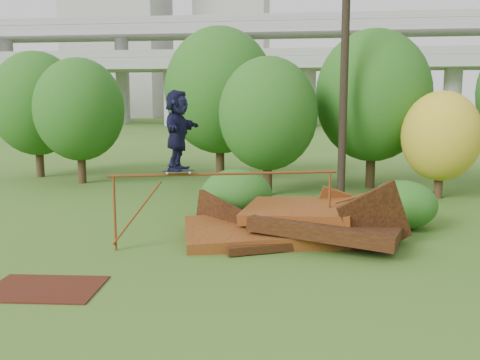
# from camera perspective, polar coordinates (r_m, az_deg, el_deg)

# --- Properties ---
(ground) EXTENTS (240.00, 240.00, 0.00)m
(ground) POSITION_cam_1_polar(r_m,az_deg,el_deg) (11.11, 2.72, -9.82)
(ground) COLOR #2D5116
(ground) RESTS_ON ground
(scrap_pile) EXTENTS (5.84, 3.52, 1.99)m
(scrap_pile) POSITION_cam_1_polar(r_m,az_deg,el_deg) (13.49, 5.53, -4.96)
(scrap_pile) COLOR #471F0C
(scrap_pile) RESTS_ON ground
(grind_rail) EXTENTS (5.27, 1.59, 1.79)m
(grind_rail) POSITION_cam_1_polar(r_m,az_deg,el_deg) (12.71, -1.60, -0.76)
(grind_rail) COLOR brown
(grind_rail) RESTS_ON ground
(skateboard) EXTENTS (0.76, 0.40, 0.08)m
(skateboard) POSITION_cam_1_polar(r_m,az_deg,el_deg) (12.57, -6.61, 0.98)
(skateboard) COLOR black
(skateboard) RESTS_ON grind_rail
(skater) EXTENTS (0.68, 1.76, 1.86)m
(skater) POSITION_cam_1_polar(r_m,az_deg,el_deg) (12.48, -6.68, 5.29)
(skater) COLOR black
(skater) RESTS_ON skateboard
(flat_plate) EXTENTS (2.17, 1.63, 0.03)m
(flat_plate) POSITION_cam_1_polar(r_m,az_deg,el_deg) (10.80, -20.13, -10.81)
(flat_plate) COLOR #3C170C
(flat_plate) RESTS_ON ground
(tree_0) EXTENTS (3.70, 3.70, 5.22)m
(tree_0) POSITION_cam_1_polar(r_m,az_deg,el_deg) (23.30, -16.77, 7.20)
(tree_0) COLOR black
(tree_0) RESTS_ON ground
(tree_1) EXTENTS (4.76, 4.76, 6.62)m
(tree_1) POSITION_cam_1_polar(r_m,az_deg,el_deg) (23.49, -2.17, 9.49)
(tree_1) COLOR black
(tree_1) RESTS_ON ground
(tree_2) EXTENTS (3.59, 3.59, 5.05)m
(tree_2) POSITION_cam_1_polar(r_m,az_deg,el_deg) (19.53, 3.01, 7.05)
(tree_2) COLOR black
(tree_2) RESTS_ON ground
(tree_3) EXTENTS (4.49, 4.49, 6.23)m
(tree_3) POSITION_cam_1_polar(r_m,az_deg,el_deg) (21.83, 14.01, 8.70)
(tree_3) COLOR black
(tree_3) RESTS_ON ground
(tree_4) EXTENTS (2.77, 2.77, 3.82)m
(tree_4) POSITION_cam_1_polar(r_m,az_deg,el_deg) (20.22, 20.65, 4.40)
(tree_4) COLOR black
(tree_4) RESTS_ON ground
(tree_6) EXTENTS (4.04, 4.04, 5.65)m
(tree_6) POSITION_cam_1_polar(r_m,az_deg,el_deg) (25.85, -20.87, 7.62)
(tree_6) COLOR black
(tree_6) RESTS_ON ground
(shrub_left) EXTENTS (2.12, 1.96, 1.47)m
(shrub_left) POSITION_cam_1_polar(r_m,az_deg,el_deg) (15.82, -0.38, -1.49)
(shrub_left) COLOR #224A13
(shrub_left) RESTS_ON ground
(shrub_right) EXTENTS (1.88, 1.73, 1.33)m
(shrub_right) POSITION_cam_1_polar(r_m,az_deg,el_deg) (15.22, 16.91, -2.53)
(shrub_right) COLOR #224A13
(shrub_right) RESTS_ON ground
(utility_pole) EXTENTS (1.40, 0.28, 10.69)m
(utility_pole) POSITION_cam_1_polar(r_m,az_deg,el_deg) (19.18, 11.15, 14.16)
(utility_pole) COLOR black
(utility_pole) RESTS_ON ground
(freeway_overpass) EXTENTS (160.00, 15.00, 13.70)m
(freeway_overpass) POSITION_cam_1_polar(r_m,az_deg,el_deg) (73.73, 7.29, 13.83)
(freeway_overpass) COLOR gray
(freeway_overpass) RESTS_ON ground
(building_left) EXTENTS (18.00, 16.00, 35.00)m
(building_left) POSITION_cam_1_polar(r_m,az_deg,el_deg) (113.31, -12.80, 15.49)
(building_left) COLOR #9E9E99
(building_left) RESTS_ON ground
(building_right) EXTENTS (14.00, 14.00, 28.00)m
(building_right) POSITION_cam_1_polar(r_m,az_deg,el_deg) (114.25, -0.74, 13.87)
(building_right) COLOR #9E9E99
(building_right) RESTS_ON ground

